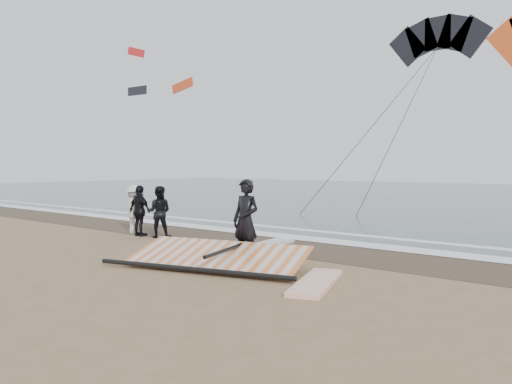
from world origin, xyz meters
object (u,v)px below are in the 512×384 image
board_white (316,282)px  sail_rig (219,258)px  board_cream (265,245)px  man_main (246,221)px

board_white → sail_rig: size_ratio=0.50×
sail_rig → board_white: bearing=-0.9°
board_cream → man_main: bearing=-69.8°
man_main → sail_rig: (-0.07, -0.84, -0.79)m
board_cream → sail_rig: size_ratio=0.52×
man_main → board_white: bearing=-19.0°
board_cream → sail_rig: (0.92, -2.83, 0.15)m
board_white → sail_rig: bearing=159.8°
board_white → board_cream: 4.54m
man_main → board_cream: man_main is taller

